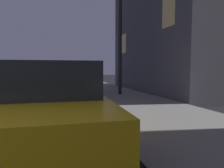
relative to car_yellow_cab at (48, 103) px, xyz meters
name	(u,v)px	position (x,y,z in m)	size (l,w,h in m)	color
car_yellow_cab	(48,103)	(0.00, 0.00, 0.00)	(2.21, 4.30, 1.43)	gold
car_black	(51,82)	(0.00, 5.99, -0.01)	(2.15, 4.44, 1.43)	black
car_white	(52,76)	(0.00, 13.06, -0.02)	(2.18, 4.32, 1.43)	silver
car_green	(53,74)	(0.00, 19.26, -0.02)	(2.10, 4.46, 1.43)	#19592D
street_lamp	(120,19)	(3.02, 4.98, 2.81)	(0.44, 0.44, 5.04)	black
building_mid	(199,1)	(8.11, 6.12, 4.43)	(7.34, 8.40, 10.28)	#4C4C56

